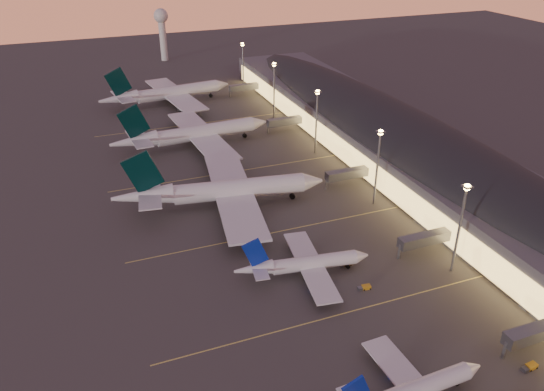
{
  "coord_description": "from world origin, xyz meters",
  "views": [
    {
      "loc": [
        -50.6,
        -90.6,
        84.02
      ],
      "look_at": [
        2.0,
        45.0,
        7.0
      ],
      "focal_mm": 35.0,
      "sensor_mm": 36.0,
      "label": 1
    }
  ],
  "objects": [
    {
      "name": "airliner_wide_mid",
      "position": [
        -7.67,
        109.37,
        5.43
      ],
      "size": [
        65.99,
        60.26,
        21.11
      ],
      "rotation": [
        0.0,
        0.0,
        0.07
      ],
      "color": "silver",
      "rests_on": "ground"
    },
    {
      "name": "light_masts",
      "position": [
        36.0,
        65.0,
        17.55
      ],
      "size": [
        2.2,
        217.2,
        25.9
      ],
      "color": "gray",
      "rests_on": "ground"
    },
    {
      "name": "lane_markings",
      "position": [
        0.0,
        40.0,
        0.01
      ],
      "size": [
        90.0,
        180.36,
        0.0
      ],
      "color": "#D8C659",
      "rests_on": "ground"
    },
    {
      "name": "baggage_tug_b",
      "position": [
        29.04,
        -34.55,
        0.49
      ],
      "size": [
        3.69,
        1.8,
        1.07
      ],
      "rotation": [
        0.0,
        0.0,
        0.08
      ],
      "color": "#BF8819",
      "rests_on": "ground"
    },
    {
      "name": "ground",
      "position": [
        0.0,
        0.0,
        0.0
      ],
      "size": [
        700.0,
        700.0,
        0.0
      ],
      "primitive_type": "plane",
      "color": "#3B3937"
    },
    {
      "name": "radar_tower",
      "position": [
        10.0,
        260.0,
        21.87
      ],
      "size": [
        9.0,
        9.0,
        32.5
      ],
      "color": "silver",
      "rests_on": "ground"
    },
    {
      "name": "terminal_building",
      "position": [
        61.84,
        72.47,
        8.78
      ],
      "size": [
        56.35,
        255.0,
        17.46
      ],
      "color": "#515156",
      "rests_on": "ground"
    },
    {
      "name": "airliner_wide_near",
      "position": [
        -11.1,
        56.3,
        5.63
      ],
      "size": [
        68.25,
        62.82,
        21.86
      ],
      "rotation": [
        0.0,
        0.0,
        -0.15
      ],
      "color": "silver",
      "rests_on": "ground"
    },
    {
      "name": "airliner_wide_far",
      "position": [
        -6.36,
        168.06,
        5.53
      ],
      "size": [
        67.05,
        61.63,
        21.46
      ],
      "rotation": [
        0.0,
        0.0,
        0.14
      ],
      "color": "silver",
      "rests_on": "ground"
    },
    {
      "name": "baggage_tug_d",
      "position": [
        10.39,
        1.46,
        0.46
      ],
      "size": [
        3.47,
        1.72,
        1.0
      ],
      "rotation": [
        0.0,
        0.0,
        -0.1
      ],
      "color": "#BF8819",
      "rests_on": "ground"
    },
    {
      "name": "airliner_narrow_north",
      "position": [
        -1.81,
        12.71,
        3.37
      ],
      "size": [
        36.5,
        32.89,
        13.04
      ],
      "rotation": [
        0.0,
        0.0,
        -0.14
      ],
      "color": "silver",
      "rests_on": "ground"
    },
    {
      "name": "baggage_tug_c",
      "position": [
        10.82,
        12.47,
        0.47
      ],
      "size": [
        3.6,
        1.8,
        1.03
      ],
      "rotation": [
        0.0,
        0.0,
        -0.11
      ],
      "color": "#BF8819",
      "rests_on": "ground"
    }
  ]
}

